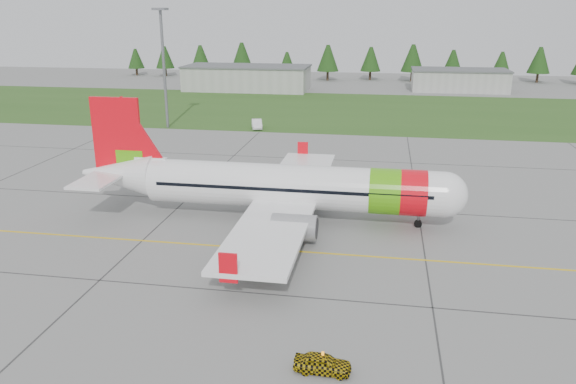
# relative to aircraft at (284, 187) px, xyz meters

# --- Properties ---
(ground) EXTENTS (320.00, 320.00, 0.00)m
(ground) POSITION_rel_aircraft_xyz_m (3.37, -15.68, -3.38)
(ground) COLOR gray
(ground) RESTS_ON ground
(aircraft) EXTENTS (38.63, 35.38, 11.71)m
(aircraft) POSITION_rel_aircraft_xyz_m (0.00, 0.00, 0.00)
(aircraft) COLOR white
(aircraft) RESTS_ON ground
(follow_me_car) EXTENTS (1.17, 1.37, 3.31)m
(follow_me_car) POSITION_rel_aircraft_xyz_m (6.58, -24.25, -1.72)
(follow_me_car) COLOR gold
(follow_me_car) RESTS_ON ground
(service_van) EXTENTS (2.08, 2.02, 4.89)m
(service_van) POSITION_rel_aircraft_xyz_m (-12.75, 44.27, -0.93)
(service_van) COLOR white
(service_van) RESTS_ON ground
(grass_strip) EXTENTS (320.00, 50.00, 0.03)m
(grass_strip) POSITION_rel_aircraft_xyz_m (3.37, 66.32, -3.36)
(grass_strip) COLOR #30561E
(grass_strip) RESTS_ON ground
(taxi_guideline) EXTENTS (120.00, 0.25, 0.02)m
(taxi_guideline) POSITION_rel_aircraft_xyz_m (3.37, -7.68, -3.37)
(taxi_guideline) COLOR gold
(taxi_guideline) RESTS_ON ground
(hangar_west) EXTENTS (32.00, 14.00, 6.00)m
(hangar_west) POSITION_rel_aircraft_xyz_m (-26.63, 94.32, -0.38)
(hangar_west) COLOR #A8A8A3
(hangar_west) RESTS_ON ground
(hangar_east) EXTENTS (24.00, 12.00, 5.20)m
(hangar_east) POSITION_rel_aircraft_xyz_m (28.37, 102.32, -0.78)
(hangar_east) COLOR #A8A8A3
(hangar_east) RESTS_ON ground
(floodlight_mast) EXTENTS (0.50, 0.50, 20.00)m
(floodlight_mast) POSITION_rel_aircraft_xyz_m (-28.63, 42.32, 6.62)
(floodlight_mast) COLOR slate
(floodlight_mast) RESTS_ON ground
(treeline) EXTENTS (160.00, 8.00, 10.00)m
(treeline) POSITION_rel_aircraft_xyz_m (3.37, 122.32, 1.62)
(treeline) COLOR #1C3F14
(treeline) RESTS_ON ground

